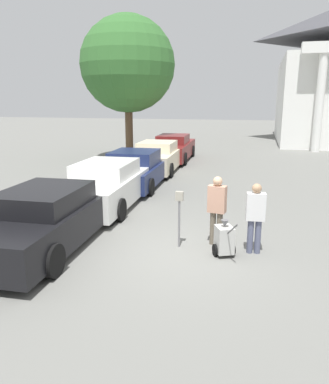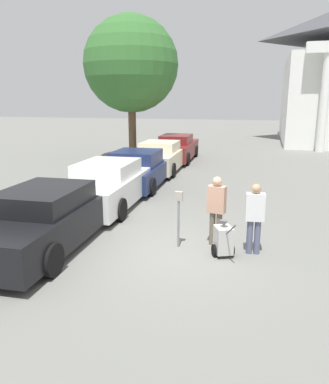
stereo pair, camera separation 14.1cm
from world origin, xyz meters
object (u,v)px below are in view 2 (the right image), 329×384
object	(u,v)px
parking_meter	(179,209)
parked_car_navy	(138,170)
parked_car_cream	(161,157)
parked_car_maroon	(177,148)
parked_car_black	(50,217)
person_worker	(216,207)
person_supervisor	(255,215)
equipment_cart	(223,240)
parked_car_white	(110,184)

from	to	relation	value
parking_meter	parked_car_navy	bearing A→B (deg)	117.29
parked_car_cream	parked_car_maroon	bearing A→B (deg)	87.61
parked_car_black	parked_car_maroon	distance (m)	13.43
person_worker	person_supervisor	bearing A→B (deg)	172.30
parked_car_cream	equipment_cart	world-z (taller)	parked_car_cream
person_worker	equipment_cart	distance (m)	0.88
parked_car_maroon	person_worker	distance (m)	13.06
parked_car_black	parked_car_cream	xyz separation A→B (m)	(-0.00, 9.98, 0.01)
person_supervisor	parked_car_white	bearing A→B (deg)	-38.80
parked_car_black	person_supervisor	bearing A→B (deg)	5.56
parked_car_white	person_worker	size ratio (longest dim) A/B	3.15
parked_car_maroon	equipment_cart	size ratio (longest dim) A/B	5.23
parked_car_black	parked_car_maroon	size ratio (longest dim) A/B	1.02
parked_car_navy	parked_car_maroon	xyz separation A→B (m)	(-0.00, 6.90, 0.04)
parked_car_white	person_worker	world-z (taller)	person_worker
parked_car_navy	person_worker	bearing A→B (deg)	-57.42
person_worker	person_supervisor	distance (m)	0.95
person_supervisor	equipment_cart	distance (m)	0.90
parked_car_black	parked_car_cream	bearing A→B (deg)	87.61
person_supervisor	equipment_cart	world-z (taller)	person_supervisor
parked_car_black	parking_meter	xyz separation A→B (m)	(3.05, 0.62, 0.27)
person_supervisor	parked_car_cream	bearing A→B (deg)	-69.57
equipment_cart	parked_car_navy	bearing A→B (deg)	100.15
parked_car_maroon	person_worker	size ratio (longest dim) A/B	3.09
parked_car_navy	parking_meter	bearing A→B (deg)	-65.11
parked_car_white	person_supervisor	size ratio (longest dim) A/B	3.25
parked_car_maroon	parked_car_white	bearing A→B (deg)	-92.39
equipment_cart	parked_car_maroon	bearing A→B (deg)	83.90
parked_car_white	parking_meter	world-z (taller)	parked_car_white
parked_car_white	parked_car_navy	size ratio (longest dim) A/B	1.12
parked_car_cream	parked_car_navy	bearing A→B (deg)	-92.39
parked_car_maroon	person_worker	xyz separation A→B (m)	(3.89, -12.46, 0.26)
parked_car_navy	equipment_cart	distance (m)	7.45
parked_car_white	parked_car_maroon	bearing A→B (deg)	87.61
parked_car_navy	parking_meter	distance (m)	6.66
person_worker	parked_car_black	bearing A→B (deg)	24.72
parked_car_black	person_supervisor	distance (m)	4.84
parked_car_maroon	equipment_cart	bearing A→B (deg)	-74.81
parked_car_cream	parking_meter	bearing A→B (deg)	-74.34
parked_car_black	parked_car_navy	world-z (taller)	parked_car_navy
parked_car_white	parking_meter	size ratio (longest dim) A/B	3.90
person_worker	person_supervisor	size ratio (longest dim) A/B	1.03
parked_car_white	equipment_cart	distance (m)	5.32
parked_car_white	parked_car_maroon	xyz separation A→B (m)	(-0.00, 9.77, 0.01)
equipment_cart	parked_car_cream	bearing A→B (deg)	89.60
parked_car_white	person_supervisor	distance (m)	5.66
parked_car_black	person_worker	world-z (taller)	person_worker
parked_car_cream	person_worker	size ratio (longest dim) A/B	2.94
parked_car_navy	parked_car_maroon	bearing A→B (deg)	87.61
parked_car_black	parking_meter	world-z (taller)	parked_car_black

